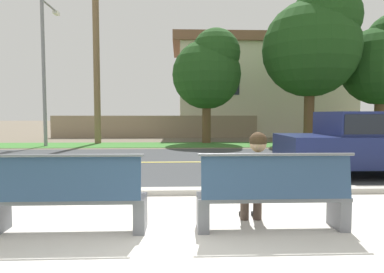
# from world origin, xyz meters

# --- Properties ---
(ground_plane) EXTENTS (140.00, 140.00, 0.00)m
(ground_plane) POSITION_xyz_m (0.00, 8.00, 0.00)
(ground_plane) COLOR #665B4C
(sidewalk_pavement) EXTENTS (44.00, 3.60, 0.01)m
(sidewalk_pavement) POSITION_xyz_m (0.00, 0.40, 0.01)
(sidewalk_pavement) COLOR beige
(sidewalk_pavement) RESTS_ON ground_plane
(curb_edge) EXTENTS (44.00, 0.30, 0.11)m
(curb_edge) POSITION_xyz_m (0.00, 2.35, 0.06)
(curb_edge) COLOR #ADA89E
(curb_edge) RESTS_ON ground_plane
(street_asphalt) EXTENTS (52.00, 8.00, 0.01)m
(street_asphalt) POSITION_xyz_m (0.00, 6.50, 0.00)
(street_asphalt) COLOR #383A3D
(street_asphalt) RESTS_ON ground_plane
(road_centre_line) EXTENTS (48.00, 0.14, 0.01)m
(road_centre_line) POSITION_xyz_m (0.00, 6.50, 0.01)
(road_centre_line) COLOR #E0CC4C
(road_centre_line) RESTS_ON ground_plane
(far_verge_grass) EXTENTS (48.00, 2.80, 0.02)m
(far_verge_grass) POSITION_xyz_m (0.00, 12.40, 0.01)
(far_verge_grass) COLOR #38702D
(far_verge_grass) RESTS_ON ground_plane
(bench_left) EXTENTS (1.90, 0.48, 1.01)m
(bench_left) POSITION_xyz_m (-1.27, 0.35, 0.46)
(bench_left) COLOR slate
(bench_left) RESTS_ON ground_plane
(bench_right) EXTENTS (1.90, 0.48, 1.01)m
(bench_right) POSITION_xyz_m (1.27, 0.35, 0.46)
(bench_right) COLOR slate
(bench_right) RESTS_ON ground_plane
(seated_person_olive) EXTENTS (0.52, 0.68, 1.25)m
(seated_person_olive) POSITION_xyz_m (1.09, 0.52, 0.68)
(seated_person_olive) COLOR #47382D
(seated_person_olive) RESTS_ON ground_plane
(car_navy_far) EXTENTS (4.30, 1.86, 1.54)m
(car_navy_far) POSITION_xyz_m (4.72, 4.10, 0.85)
(car_navy_far) COLOR navy
(car_navy_far) RESTS_ON ground_plane
(streetlamp) EXTENTS (0.24, 2.10, 6.87)m
(streetlamp) POSITION_xyz_m (-6.09, 12.21, 3.94)
(streetlamp) COLOR gray
(streetlamp) RESTS_ON ground_plane
(shade_tree_far_left) EXTENTS (3.50, 3.50, 5.77)m
(shade_tree_far_left) POSITION_xyz_m (1.63, 13.39, 3.75)
(shade_tree_far_left) COLOR brown
(shade_tree_far_left) RESTS_ON ground_plane
(shade_tree_left) EXTENTS (4.69, 4.69, 7.74)m
(shade_tree_left) POSITION_xyz_m (6.73, 12.64, 5.03)
(shade_tree_left) COLOR brown
(shade_tree_left) RESTS_ON ground_plane
(shade_tree_centre) EXTENTS (3.93, 3.93, 6.49)m
(shade_tree_centre) POSITION_xyz_m (10.44, 12.91, 4.21)
(shade_tree_centre) COLOR brown
(shade_tree_centre) RESTS_ON ground_plane
(garden_wall) EXTENTS (13.00, 0.36, 1.40)m
(garden_wall) POSITION_xyz_m (-1.41, 17.64, 0.70)
(garden_wall) COLOR gray
(garden_wall) RESTS_ON ground_plane
(house_across_street) EXTENTS (12.64, 6.91, 6.74)m
(house_across_street) POSITION_xyz_m (6.04, 20.83, 3.42)
(house_across_street) COLOR beige
(house_across_street) RESTS_ON ground_plane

